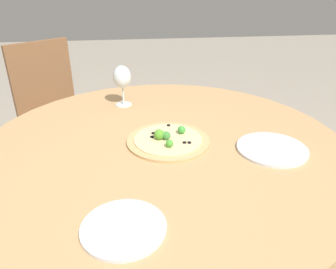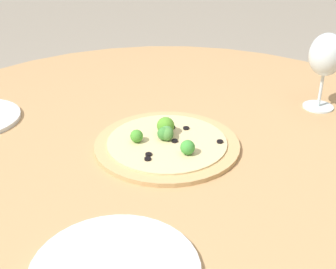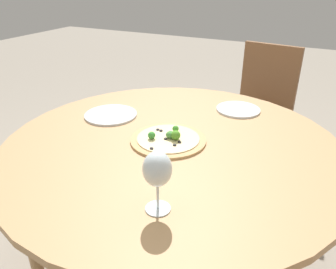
{
  "view_description": "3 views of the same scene",
  "coord_description": "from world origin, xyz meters",
  "px_view_note": "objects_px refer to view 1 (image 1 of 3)",
  "views": [
    {
      "loc": [
        -0.12,
        -1.09,
        1.33
      ],
      "look_at": [
        0.02,
        0.0,
        0.77
      ],
      "focal_mm": 35.0,
      "sensor_mm": 36.0,
      "label": 1
    },
    {
      "loc": [
        0.9,
        -0.08,
        1.24
      ],
      "look_at": [
        0.02,
        0.0,
        0.77
      ],
      "focal_mm": 50.0,
      "sensor_mm": 36.0,
      "label": 2
    },
    {
      "loc": [
        -0.52,
        1.08,
        1.37
      ],
      "look_at": [
        0.02,
        0.0,
        0.77
      ],
      "focal_mm": 35.0,
      "sensor_mm": 36.0,
      "label": 3
    }
  ],
  "objects_px": {
    "chair": "(55,114)",
    "pizza": "(168,139)",
    "plate_far": "(272,149)",
    "plate_near": "(124,228)",
    "wine_glass": "(122,78)"
  },
  "relations": [
    {
      "from": "pizza",
      "to": "wine_glass",
      "type": "distance_m",
      "value": 0.45
    },
    {
      "from": "wine_glass",
      "to": "plate_far",
      "type": "xyz_separation_m",
      "value": [
        0.54,
        -0.51,
        -0.13
      ]
    },
    {
      "from": "plate_near",
      "to": "chair",
      "type": "bearing_deg",
      "value": 108.41
    },
    {
      "from": "wine_glass",
      "to": "plate_near",
      "type": "xyz_separation_m",
      "value": [
        -0.0,
        -0.86,
        -0.13
      ]
    },
    {
      "from": "chair",
      "to": "pizza",
      "type": "distance_m",
      "value": 1.07
    },
    {
      "from": "pizza",
      "to": "plate_near",
      "type": "distance_m",
      "value": 0.49
    },
    {
      "from": "chair",
      "to": "plate_far",
      "type": "bearing_deg",
      "value": -79.22
    },
    {
      "from": "wine_glass",
      "to": "plate_near",
      "type": "height_order",
      "value": "wine_glass"
    },
    {
      "from": "wine_glass",
      "to": "chair",
      "type": "bearing_deg",
      "value": 134.28
    },
    {
      "from": "plate_near",
      "to": "pizza",
      "type": "bearing_deg",
      "value": 69.68
    },
    {
      "from": "chair",
      "to": "wine_glass",
      "type": "height_order",
      "value": "chair"
    },
    {
      "from": "chair",
      "to": "plate_far",
      "type": "distance_m",
      "value": 1.39
    },
    {
      "from": "plate_far",
      "to": "chair",
      "type": "bearing_deg",
      "value": 135.34
    },
    {
      "from": "plate_far",
      "to": "plate_near",
      "type": "bearing_deg",
      "value": -147.35
    },
    {
      "from": "chair",
      "to": "plate_near",
      "type": "height_order",
      "value": "chair"
    }
  ]
}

